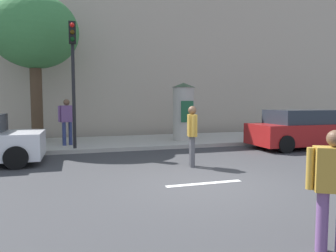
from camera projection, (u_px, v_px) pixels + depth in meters
ground_plane at (204, 184)px, 6.95m from camera, size 80.00×80.00×0.00m
sidewalk_curb at (139, 142)px, 13.61m from camera, size 36.00×4.00×0.15m
lane_markings at (204, 183)px, 6.95m from camera, size 25.80×0.16×0.01m
building_backdrop at (121, 54)px, 18.01m from camera, size 36.00×5.00×9.14m
traffic_light at (73, 65)px, 10.89m from camera, size 0.24×0.45×4.44m
poster_column at (183, 111)px, 13.50m from camera, size 1.01×1.01×2.50m
street_tree at (34, 33)px, 12.48m from camera, size 3.49×3.49×6.00m
pedestrian_with_backpack at (192, 131)px, 8.69m from camera, size 0.33×0.56×1.71m
pedestrian_in_dark_shirt at (334, 182)px, 3.71m from camera, size 0.56×0.43×1.50m
pedestrian_in_light_jacket at (67, 117)px, 11.94m from camera, size 0.64×0.49×1.78m
parked_car_blue at (305, 130)px, 12.26m from camera, size 4.56×1.96×1.52m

